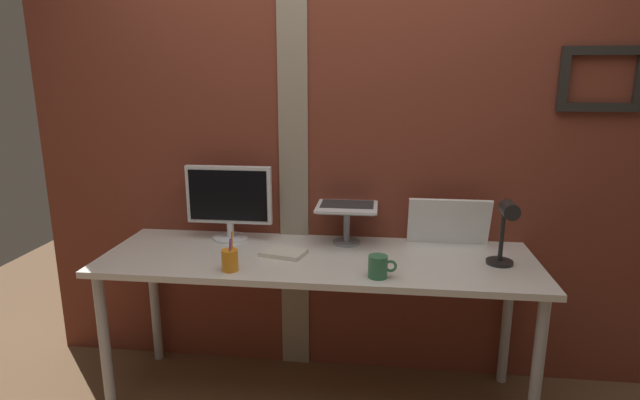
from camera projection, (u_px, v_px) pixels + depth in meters
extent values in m
cube|color=brown|center=(341.00, 135.00, 2.65)|extent=(3.30, 0.12, 2.59)
cube|color=gray|center=(293.00, 136.00, 2.62)|extent=(0.15, 0.01, 2.59)
cube|color=black|center=(606.00, 50.00, 2.34)|extent=(0.38, 0.03, 0.04)
cube|color=black|center=(598.00, 107.00, 2.40)|extent=(0.38, 0.03, 0.04)
cube|color=black|center=(564.00, 79.00, 2.39)|extent=(0.04, 0.03, 0.22)
cube|color=silver|center=(318.00, 259.00, 2.42)|extent=(2.04, 0.65, 0.03)
cylinder|color=#B2B2B7|center=(105.00, 348.00, 2.37)|extent=(0.05, 0.05, 0.73)
cylinder|color=#B2B2B7|center=(537.00, 376.00, 2.15)|extent=(0.05, 0.05, 0.73)
cylinder|color=#B2B2B7|center=(154.00, 299.00, 2.88)|extent=(0.05, 0.05, 0.73)
cylinder|color=#B2B2B7|center=(507.00, 318.00, 2.66)|extent=(0.05, 0.05, 0.73)
cylinder|color=white|center=(231.00, 238.00, 2.67)|extent=(0.18, 0.18, 0.01)
cylinder|color=white|center=(230.00, 230.00, 2.66)|extent=(0.04, 0.04, 0.08)
cube|color=white|center=(229.00, 195.00, 2.61)|extent=(0.44, 0.04, 0.30)
cube|color=black|center=(228.00, 196.00, 2.59)|extent=(0.41, 0.00, 0.26)
cylinder|color=gray|center=(347.00, 242.00, 2.60)|extent=(0.14, 0.14, 0.01)
cylinder|color=gray|center=(347.00, 225.00, 2.58)|extent=(0.03, 0.03, 0.17)
cube|color=gray|center=(347.00, 209.00, 2.56)|extent=(0.28, 0.22, 0.01)
cube|color=white|center=(347.00, 207.00, 2.55)|extent=(0.30, 0.26, 0.01)
cube|color=#2D2D30|center=(347.00, 204.00, 2.57)|extent=(0.26, 0.17, 0.00)
cube|color=white|center=(349.00, 181.00, 2.67)|extent=(0.30, 0.03, 0.19)
cube|color=black|center=(349.00, 181.00, 2.66)|extent=(0.27, 0.02, 0.16)
cube|color=white|center=(449.00, 222.00, 2.55)|extent=(0.40, 0.09, 0.25)
cylinder|color=black|center=(499.00, 262.00, 2.32)|extent=(0.12, 0.12, 0.02)
cylinder|color=black|center=(502.00, 231.00, 2.28)|extent=(0.02, 0.02, 0.28)
cylinder|color=black|center=(509.00, 210.00, 2.17)|extent=(0.07, 0.11, 0.07)
cylinder|color=orange|center=(230.00, 260.00, 2.23)|extent=(0.07, 0.07, 0.10)
cylinder|color=purple|center=(230.00, 254.00, 2.21)|extent=(0.02, 0.01, 0.14)
cylinder|color=orange|center=(232.00, 249.00, 2.23)|extent=(0.02, 0.02, 0.17)
cylinder|color=#33724C|center=(378.00, 267.00, 2.16)|extent=(0.08, 0.08, 0.10)
torus|color=#33724C|center=(391.00, 266.00, 2.15)|extent=(0.05, 0.01, 0.05)
cube|color=silver|center=(283.00, 253.00, 2.43)|extent=(0.23, 0.19, 0.02)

